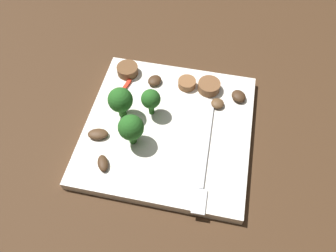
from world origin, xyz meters
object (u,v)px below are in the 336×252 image
object	(u,v)px
sausage_slice_0	(209,86)
sausage_slice_2	(187,83)
mushroom_1	(103,163)
broccoli_floret_2	(131,128)
sausage_slice_1	(128,70)
mushroom_3	(98,134)
mushroom_4	(218,104)
pepper_strip_1	(122,91)
plate	(168,129)
fork	(204,162)
mushroom_2	(239,96)
mushroom_0	(155,81)
broccoli_floret_0	(120,101)
broccoli_floret_1	(151,99)

from	to	relation	value
sausage_slice_0	sausage_slice_2	distance (m)	0.04
mushroom_1	broccoli_floret_2	bearing A→B (deg)	146.54
sausage_slice_2	mushroom_1	world-z (taller)	sausage_slice_2
sausage_slice_1	mushroom_1	xyz separation A→B (m)	(0.18, 0.01, -0.00)
sausage_slice_0	mushroom_3	distance (m)	0.19
sausage_slice_2	mushroom_4	bearing A→B (deg)	60.56
broccoli_floret_2	sausage_slice_0	xyz separation A→B (m)	(-0.12, 0.09, -0.03)
mushroom_1	pepper_strip_1	distance (m)	0.13
plate	fork	xyz separation A→B (m)	(0.05, 0.06, 0.01)
plate	pepper_strip_1	xyz separation A→B (m)	(-0.05, -0.09, 0.01)
mushroom_1	mushroom_3	xyz separation A→B (m)	(-0.04, -0.02, 0.00)
broccoli_floret_2	pepper_strip_1	world-z (taller)	broccoli_floret_2
mushroom_4	mushroom_2	bearing A→B (deg)	123.99
sausage_slice_2	sausage_slice_1	bearing A→B (deg)	-94.41
sausage_slice_1	mushroom_2	distance (m)	0.19
mushroom_4	sausage_slice_0	bearing A→B (deg)	-149.38
mushroom_3	mushroom_4	distance (m)	0.19
broccoli_floret_2	mushroom_0	xyz separation A→B (m)	(-0.12, 0.01, -0.03)
fork	broccoli_floret_0	xyz separation A→B (m)	(-0.06, -0.14, 0.03)
broccoli_floret_0	mushroom_0	distance (m)	0.09
sausage_slice_2	mushroom_1	distance (m)	0.19
mushroom_2	mushroom_4	world-z (taller)	mushroom_2
broccoli_floret_1	mushroom_0	distance (m)	0.07
mushroom_3	pepper_strip_1	xyz separation A→B (m)	(-0.09, 0.01, -0.00)
plate	fork	bearing A→B (deg)	50.73
mushroom_1	pepper_strip_1	world-z (taller)	mushroom_1
sausage_slice_2	mushroom_4	distance (m)	0.06
broccoli_floret_2	broccoli_floret_1	bearing A→B (deg)	165.46
sausage_slice_0	mushroom_0	xyz separation A→B (m)	(0.00, -0.09, -0.00)
broccoli_floret_2	mushroom_1	bearing A→B (deg)	-33.46
mushroom_2	pepper_strip_1	distance (m)	0.19
sausage_slice_2	broccoli_floret_2	bearing A→B (deg)	-25.72
sausage_slice_1	sausage_slice_2	xyz separation A→B (m)	(0.01, 0.10, -0.00)
pepper_strip_1	broccoli_floret_0	bearing A→B (deg)	17.11
sausage_slice_2	sausage_slice_0	bearing A→B (deg)	89.69
sausage_slice_0	mushroom_0	bearing A→B (deg)	-87.54
plate	broccoli_floret_1	distance (m)	0.05
sausage_slice_2	mushroom_0	bearing A→B (deg)	-85.66
fork	broccoli_floret_1	xyz separation A→B (m)	(-0.07, -0.09, 0.03)
fork	mushroom_0	bearing A→B (deg)	-143.85
broccoli_floret_0	pepper_strip_1	bearing A→B (deg)	-162.89
mushroom_0	mushroom_2	bearing A→B (deg)	87.66
mushroom_0	mushroom_2	xyz separation A→B (m)	(0.01, 0.14, 0.00)
mushroom_3	mushroom_4	size ratio (longest dim) A/B	1.48
plate	mushroom_0	xyz separation A→B (m)	(-0.08, -0.04, 0.01)
sausage_slice_1	mushroom_2	size ratio (longest dim) A/B	1.42
mushroom_3	pepper_strip_1	size ratio (longest dim) A/B	0.57
broccoli_floret_1	mushroom_0	xyz separation A→B (m)	(-0.06, -0.01, -0.03)
mushroom_2	mushroom_3	bearing A→B (deg)	-59.92
mushroom_0	mushroom_1	distance (m)	0.17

